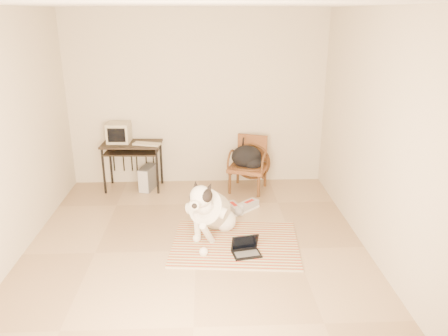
{
  "coord_description": "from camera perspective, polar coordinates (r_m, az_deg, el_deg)",
  "views": [
    {
      "loc": [
        0.14,
        -4.49,
        2.63
      ],
      "look_at": [
        0.34,
        0.38,
        0.89
      ],
      "focal_mm": 35.0,
      "sensor_mm": 36.0,
      "label": 1
    }
  ],
  "objects": [
    {
      "name": "crt_monitor",
      "position": [
        6.89,
        -13.58,
        4.53
      ],
      "size": [
        0.35,
        0.34,
        0.3
      ],
      "color": "tan",
      "rests_on": "computer_desk"
    },
    {
      "name": "wall_front",
      "position": [
        2.58,
        -5.21,
        -10.18
      ],
      "size": [
        4.5,
        0.0,
        4.5
      ],
      "primitive_type": "plane",
      "rotation": [
        -1.57,
        0.0,
        0.0
      ],
      "color": "beige",
      "rests_on": "floor"
    },
    {
      "name": "wall_back",
      "position": [
        6.86,
        -3.57,
        8.9
      ],
      "size": [
        4.5,
        0.0,
        4.5
      ],
      "primitive_type": "plane",
      "rotation": [
        1.57,
        0.0,
        0.0
      ],
      "color": "beige",
      "rests_on": "floor"
    },
    {
      "name": "sneaker_right",
      "position": [
        6.19,
        3.19,
        -4.95
      ],
      "size": [
        0.34,
        0.33,
        0.12
      ],
      "color": "white",
      "rests_on": "floor"
    },
    {
      "name": "backpack",
      "position": [
        6.66,
        3.11,
        1.35
      ],
      "size": [
        0.46,
        0.4,
        0.34
      ],
      "color": "black",
      "rests_on": "rattan_chair"
    },
    {
      "name": "ceiling",
      "position": [
        4.49,
        -4.45,
        20.52
      ],
      "size": [
        4.5,
        4.5,
        0.0
      ],
      "primitive_type": "plane",
      "rotation": [
        3.14,
        0.0,
        0.0
      ],
      "color": "white",
      "rests_on": "wall_back"
    },
    {
      "name": "wall_left",
      "position": [
        5.13,
        -26.98,
        3.06
      ],
      "size": [
        0.0,
        4.5,
        4.5
      ],
      "primitive_type": "plane",
      "rotation": [
        1.57,
        0.0,
        1.57
      ],
      "color": "beige",
      "rests_on": "floor"
    },
    {
      "name": "wall_right",
      "position": [
        5.02,
        19.48,
        3.78
      ],
      "size": [
        0.0,
        4.5,
        4.5
      ],
      "primitive_type": "plane",
      "rotation": [
        1.57,
        0.0,
        -1.57
      ],
      "color": "beige",
      "rests_on": "floor"
    },
    {
      "name": "pc_tower",
      "position": [
        6.93,
        -9.89,
        -1.28
      ],
      "size": [
        0.27,
        0.43,
        0.37
      ],
      "color": "#4B4B4D",
      "rests_on": "floor"
    },
    {
      "name": "rug",
      "position": [
        5.33,
        1.47,
        -9.81
      ],
      "size": [
        1.6,
        1.28,
        0.02
      ],
      "color": "#B1311C",
      "rests_on": "floor"
    },
    {
      "name": "floor",
      "position": [
        5.2,
        -3.66,
        -10.73
      ],
      "size": [
        4.5,
        4.5,
        0.0
      ],
      "primitive_type": "plane",
      "color": "#9D8160",
      "rests_on": "ground"
    },
    {
      "name": "sneaker_left",
      "position": [
        6.11,
        1.34,
        -5.29
      ],
      "size": [
        0.23,
        0.34,
        0.11
      ],
      "color": "white",
      "rests_on": "floor"
    },
    {
      "name": "computer_desk",
      "position": [
        6.84,
        -11.94,
        2.34
      ],
      "size": [
        0.92,
        0.54,
        0.74
      ],
      "color": "black",
      "rests_on": "floor"
    },
    {
      "name": "desk_keyboard",
      "position": [
        6.68,
        -10.05,
        3.11
      ],
      "size": [
        0.43,
        0.25,
        0.03
      ],
      "primitive_type": "cube",
      "rotation": [
        0.0,
        0.0,
        -0.27
      ],
      "color": "tan",
      "rests_on": "computer_desk"
    },
    {
      "name": "rattan_chair",
      "position": [
        6.77,
        3.27,
        0.57
      ],
      "size": [
        0.69,
        0.68,
        0.83
      ],
      "color": "brown",
      "rests_on": "floor"
    },
    {
      "name": "dog",
      "position": [
        5.39,
        -1.82,
        -5.63
      ],
      "size": [
        0.63,
        1.13,
        0.83
      ],
      "color": "white",
      "rests_on": "rug"
    },
    {
      "name": "laptop",
      "position": [
        5.09,
        2.88,
        -10.53
      ],
      "size": [
        0.35,
        0.29,
        0.22
      ],
      "color": "black",
      "rests_on": "rug"
    }
  ]
}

